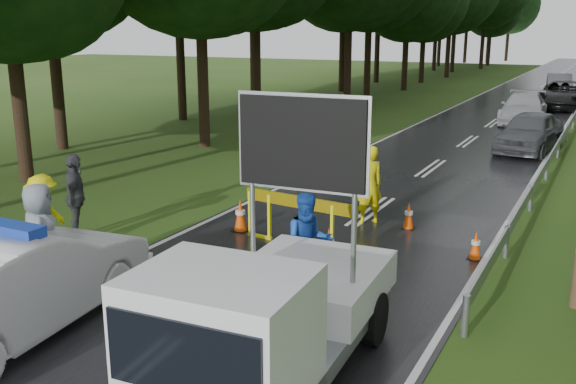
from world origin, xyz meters
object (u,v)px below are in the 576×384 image
Objects in this scene: queue_car_fourth at (559,84)px; queue_car_second at (524,108)px; officer at (369,185)px; queue_car_first at (530,132)px; queue_car_third at (564,95)px; work_truck at (265,319)px; police_sedan at (15,284)px; barrier at (300,209)px; civilian at (309,243)px.

queue_car_second is at bearing -98.52° from queue_car_fourth.
officer is 11.99m from queue_car_first.
officer is 27.10m from queue_car_third.
work_truck is 0.93× the size of queue_car_second.
police_sedan reaches higher than queue_car_fourth.
police_sedan is at bearing -97.35° from queue_car_first.
barrier is (-2.12, 5.37, -0.15)m from work_truck.
barrier is at bearing 29.76° from officer.
queue_car_first is 23.68m from queue_car_fourth.
officer is at bearing -115.98° from police_sedan.
police_sedan is 1.13× the size of queue_car_first.
work_truck is at bearing -110.34° from civilian.
queue_car_fourth is (4.27, 43.54, -0.08)m from police_sedan.
queue_car_second is at bearing -99.72° from queue_car_third.
police_sedan is at bearing -97.86° from queue_car_third.
queue_car_first is at bearing 84.52° from barrier.
queue_car_first is 1.00× the size of queue_car_fourth.
work_truck is 34.76m from queue_car_third.
queue_car_second is at bearing -136.52° from officer.
work_truck is 5.77m from barrier.
queue_car_third is (3.06, 29.38, -0.06)m from barrier.
queue_car_third reaches higher than barrier.
work_truck is at bearing -92.58° from queue_car_second.
queue_car_second is 0.89× the size of queue_car_third.
queue_car_second is (-1.28, 8.06, -0.03)m from queue_car_first.
officer is (-1.40, 7.75, -0.05)m from work_truck.
barrier is at bearing -100.40° from queue_car_fourth.
queue_car_second and queue_car_fourth have the same top height.
queue_car_second is (0.55, 24.32, -0.17)m from civilian.
civilian is 0.40× the size of queue_car_fourth.
queue_car_first reaches higher than queue_car_fourth.
officer is at bearing -94.39° from queue_car_third.
queue_car_first reaches higher than barrier.
queue_car_fourth is (2.12, 37.81, -0.13)m from barrier.
queue_car_third is (2.35, 27.00, -0.16)m from officer.
officer reaches higher than queue_car_fourth.
queue_car_third is at bearing 90.70° from barrier.
barrier is 37.87m from queue_car_fourth.
civilian is 24.32m from queue_car_second.
barrier is at bearing -94.86° from queue_car_first.
queue_car_first is (3.04, 14.14, -0.10)m from barrier.
civilian is at bearing -94.61° from queue_car_second.
police_sedan is 2.81× the size of civilian.
civilian reaches higher than queue_car_second.
police_sedan is 28.21m from queue_car_second.
work_truck is 1.73× the size of barrier.
queue_car_first is (1.83, 16.26, -0.14)m from civilian.
queue_car_first is 0.89× the size of queue_car_second.
work_truck is at bearing 56.73° from officer.
police_sedan is 1.00× the size of queue_car_second.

